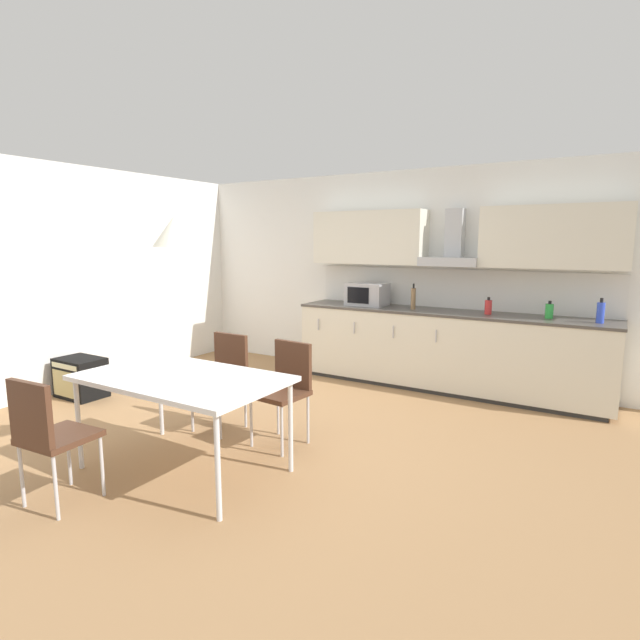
# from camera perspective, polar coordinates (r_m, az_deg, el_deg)

# --- Properties ---
(ground_plane) EXTENTS (8.56, 7.67, 0.02)m
(ground_plane) POSITION_cam_1_polar(r_m,az_deg,el_deg) (4.57, -5.69, -13.29)
(ground_plane) COLOR #9E754C
(wall_back) EXTENTS (6.85, 0.10, 2.58)m
(wall_back) POSITION_cam_1_polar(r_m,az_deg,el_deg) (6.51, 8.06, 5.15)
(wall_back) COLOR white
(wall_back) RESTS_ON ground_plane
(wall_left) EXTENTS (0.10, 6.13, 2.58)m
(wall_left) POSITION_cam_1_polar(r_m,az_deg,el_deg) (6.43, -27.14, 4.20)
(wall_left) COLOR white
(wall_left) RESTS_ON ground_plane
(kitchen_counter) EXTENTS (3.58, 0.65, 0.92)m
(kitchen_counter) POSITION_cam_1_polar(r_m,az_deg,el_deg) (6.00, 14.01, -3.34)
(kitchen_counter) COLOR #333333
(kitchen_counter) RESTS_ON ground_plane
(backsplash_tile) EXTENTS (3.56, 0.02, 0.47)m
(backsplash_tile) POSITION_cam_1_polar(r_m,az_deg,el_deg) (6.18, 15.09, 3.46)
(backsplash_tile) COLOR silver
(backsplash_tile) RESTS_ON kitchen_counter
(upper_wall_cabinets) EXTENTS (3.56, 0.40, 0.65)m
(upper_wall_cabinets) POSITION_cam_1_polar(r_m,az_deg,el_deg) (6.00, 14.90, 9.03)
(upper_wall_cabinets) COLOR silver
(microwave) EXTENTS (0.48, 0.35, 0.28)m
(microwave) POSITION_cam_1_polar(r_m,az_deg,el_deg) (6.26, 5.40, 2.95)
(microwave) COLOR #ADADB2
(microwave) RESTS_ON kitchen_counter
(bottle_brown) EXTENTS (0.06, 0.06, 0.30)m
(bottle_brown) POSITION_cam_1_polar(r_m,az_deg,el_deg) (5.98, 10.61, 2.45)
(bottle_brown) COLOR brown
(bottle_brown) RESTS_ON kitchen_counter
(bottle_red) EXTENTS (0.08, 0.08, 0.19)m
(bottle_red) POSITION_cam_1_polar(r_m,az_deg,el_deg) (5.79, 18.68, 1.43)
(bottle_red) COLOR red
(bottle_red) RESTS_ON kitchen_counter
(bottle_blue) EXTENTS (0.07, 0.07, 0.25)m
(bottle_blue) POSITION_cam_1_polar(r_m,az_deg,el_deg) (5.61, 29.41, 0.76)
(bottle_blue) COLOR blue
(bottle_blue) RESTS_ON kitchen_counter
(bottle_green) EXTENTS (0.08, 0.08, 0.18)m
(bottle_green) POSITION_cam_1_polar(r_m,az_deg,el_deg) (5.72, 24.73, 0.96)
(bottle_green) COLOR green
(bottle_green) RESTS_ON kitchen_counter
(dining_table) EXTENTS (1.52, 0.91, 0.74)m
(dining_table) POSITION_cam_1_polar(r_m,az_deg,el_deg) (3.85, -15.51, -6.78)
(dining_table) COLOR white
(dining_table) RESTS_ON ground_plane
(chair_far_right) EXTENTS (0.44, 0.44, 0.87)m
(chair_far_right) POSITION_cam_1_polar(r_m,az_deg,el_deg) (4.28, -3.95, -7.12)
(chair_far_right) COLOR #4C2D1E
(chair_far_right) RESTS_ON ground_plane
(chair_near_left) EXTENTS (0.43, 0.43, 0.87)m
(chair_near_left) POSITION_cam_1_polar(r_m,az_deg,el_deg) (3.70, -28.73, -10.90)
(chair_near_left) COLOR #4C2D1E
(chair_near_left) RESTS_ON ground_plane
(chair_far_left) EXTENTS (0.40, 0.40, 0.87)m
(chair_far_left) POSITION_cam_1_polar(r_m,az_deg,el_deg) (4.70, -10.90, -5.79)
(chair_far_left) COLOR #4C2D1E
(chair_far_left) RESTS_ON ground_plane
(guitar_amp) EXTENTS (0.52, 0.37, 0.44)m
(guitar_amp) POSITION_cam_1_polar(r_m,az_deg,el_deg) (6.18, -25.68, -5.95)
(guitar_amp) COLOR black
(guitar_amp) RESTS_ON ground_plane
(pendant_lamp) EXTENTS (0.32, 0.32, 0.22)m
(pendant_lamp) POSITION_cam_1_polar(r_m,az_deg,el_deg) (3.72, -16.24, 9.75)
(pendant_lamp) COLOR silver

